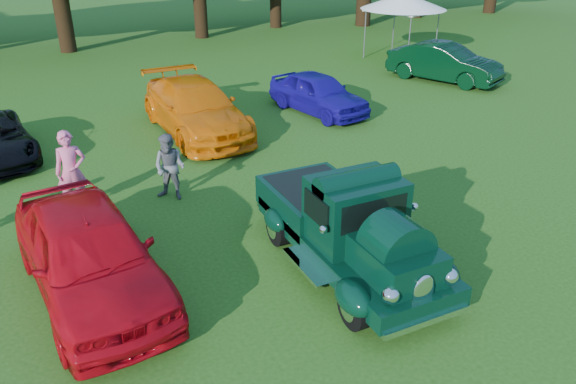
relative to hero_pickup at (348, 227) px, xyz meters
name	(u,v)px	position (x,y,z in m)	size (l,w,h in m)	color
ground	(273,267)	(-1.34, 0.57, -0.85)	(120.00, 120.00, 0.00)	#224F12
hero_pickup	(348,227)	(0.00, 0.00, 0.00)	(2.33, 5.01, 1.96)	black
red_convertible	(89,253)	(-4.64, 1.23, 0.01)	(2.02, 5.02, 1.71)	#BC0813
back_car_orange	(196,108)	(-0.26, 8.82, -0.04)	(2.28, 5.60, 1.62)	orange
back_car_blue	(318,93)	(4.27, 8.94, -0.14)	(1.66, 4.14, 1.41)	#190D90
back_car_green	(444,63)	(11.16, 10.39, -0.07)	(1.66, 4.75, 1.57)	black
spectator_pink	(71,171)	(-4.49, 4.89, 0.12)	(0.71, 0.47, 1.95)	#EB608F
spectator_grey	(170,167)	(-2.30, 4.45, -0.02)	(0.81, 0.63, 1.66)	slate
canopy_tent	(404,1)	(12.24, 14.96, 1.84)	(5.32, 5.32, 3.10)	white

